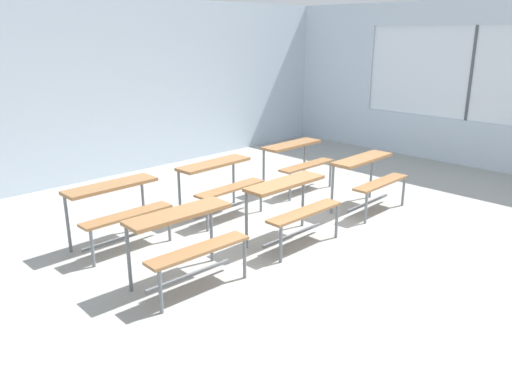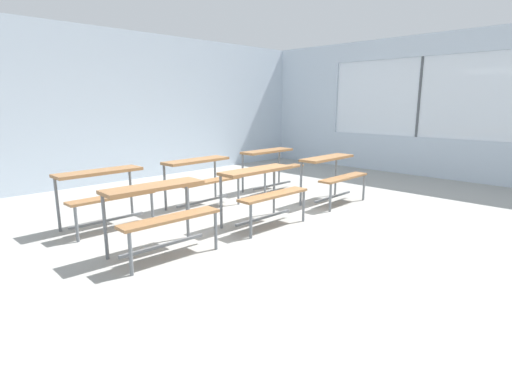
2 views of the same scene
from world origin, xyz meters
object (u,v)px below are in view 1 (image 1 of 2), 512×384
at_px(desk_bench_r1c1, 220,176).
at_px(desk_bench_r1c0, 117,201).
at_px(desk_bench_r0c1, 292,198).
at_px(desk_bench_r1c2, 297,155).
at_px(desk_bench_r0c0, 186,232).
at_px(desk_bench_r0c2, 369,171).

bearing_deg(desk_bench_r1c1, desk_bench_r1c0, 175.63).
bearing_deg(desk_bench_r0c1, desk_bench_r1c2, 39.80).
height_order(desk_bench_r0c0, desk_bench_r0c2, same).
bearing_deg(desk_bench_r0c2, desk_bench_r1c0, 156.07).
relative_size(desk_bench_r0c0, desk_bench_r1c0, 1.01).
distance_m(desk_bench_r0c0, desk_bench_r0c1, 1.52).
xyz_separation_m(desk_bench_r0c0, desk_bench_r1c0, (-0.01, 1.32, 0.00)).
relative_size(desk_bench_r0c0, desk_bench_r0c2, 1.00).
height_order(desk_bench_r0c1, desk_bench_r1c2, same).
bearing_deg(desk_bench_r0c0, desk_bench_r1c2, 24.58).
bearing_deg(desk_bench_r1c2, desk_bench_r0c1, -141.29).
distance_m(desk_bench_r0c0, desk_bench_r1c1, 1.97).
bearing_deg(desk_bench_r1c2, desk_bench_r1c0, 179.35).
bearing_deg(desk_bench_r0c1, desk_bench_r1c1, 90.94).
bearing_deg(desk_bench_r1c0, desk_bench_r0c2, -23.10).
distance_m(desk_bench_r1c0, desk_bench_r1c2, 3.17).
xyz_separation_m(desk_bench_r0c1, desk_bench_r0c2, (1.66, 0.04, 0.00)).
distance_m(desk_bench_r1c1, desk_bench_r1c2, 1.66).
height_order(desk_bench_r1c0, desk_bench_r1c2, same).
height_order(desk_bench_r1c0, desk_bench_r1c1, same).
bearing_deg(desk_bench_r0c1, desk_bench_r0c2, 1.40).
relative_size(desk_bench_r1c0, desk_bench_r1c1, 0.99).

